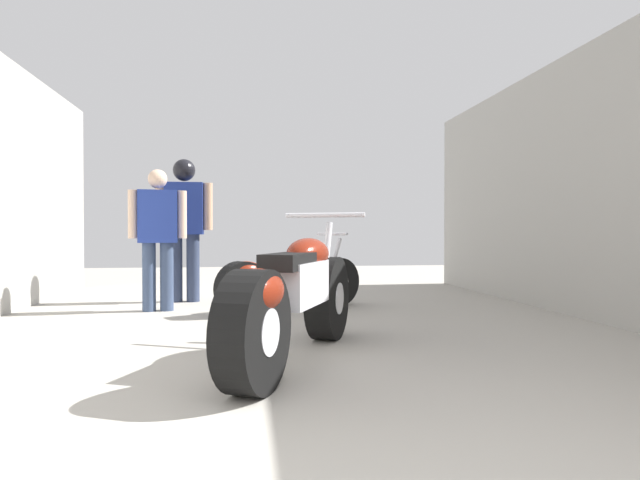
{
  "coord_description": "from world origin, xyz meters",
  "views": [
    {
      "loc": [
        -0.4,
        -0.7,
        0.88
      ],
      "look_at": [
        0.26,
        4.16,
        0.81
      ],
      "focal_mm": 29.79,
      "sensor_mm": 36.0,
      "label": 1
    }
  ],
  "objects_px": {
    "motorcycle_black_naked": "(289,278)",
    "mechanic_in_blue": "(158,231)",
    "mechanic_with_helmet": "(184,216)",
    "motorcycle_maroon_cruiser": "(295,298)"
  },
  "relations": [
    {
      "from": "motorcycle_maroon_cruiser",
      "to": "mechanic_in_blue",
      "type": "distance_m",
      "value": 2.93
    },
    {
      "from": "motorcycle_black_naked",
      "to": "mechanic_in_blue",
      "type": "bearing_deg",
      "value": 173.29
    },
    {
      "from": "mechanic_in_blue",
      "to": "mechanic_with_helmet",
      "type": "bearing_deg",
      "value": 75.67
    },
    {
      "from": "motorcycle_black_naked",
      "to": "mechanic_with_helmet",
      "type": "distance_m",
      "value": 1.74
    },
    {
      "from": "motorcycle_black_naked",
      "to": "motorcycle_maroon_cruiser",
      "type": "bearing_deg",
      "value": -93.47
    },
    {
      "from": "mechanic_with_helmet",
      "to": "motorcycle_maroon_cruiser",
      "type": "bearing_deg",
      "value": -71.58
    },
    {
      "from": "motorcycle_black_naked",
      "to": "mechanic_in_blue",
      "type": "distance_m",
      "value": 1.57
    },
    {
      "from": "motorcycle_maroon_cruiser",
      "to": "mechanic_in_blue",
      "type": "bearing_deg",
      "value": 117.11
    },
    {
      "from": "motorcycle_black_naked",
      "to": "mechanic_with_helmet",
      "type": "relative_size",
      "value": 0.94
    },
    {
      "from": "motorcycle_black_naked",
      "to": "mechanic_with_helmet",
      "type": "bearing_deg",
      "value": 142.93
    }
  ]
}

